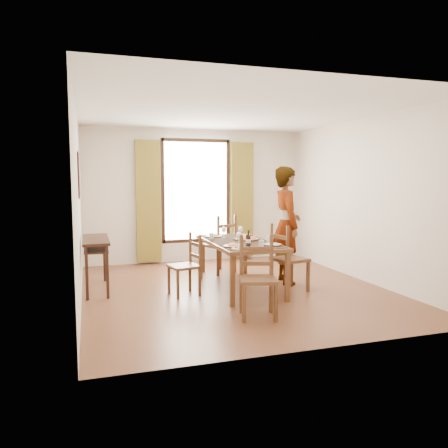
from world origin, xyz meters
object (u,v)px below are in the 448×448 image
object	(u,v)px
console_table	(96,246)
man	(286,225)
pasta_platter	(246,237)
dining_table	(240,245)

from	to	relation	value
console_table	man	distance (m)	3.02
man	pasta_platter	world-z (taller)	man
dining_table	pasta_platter	size ratio (longest dim) A/B	4.54
console_table	pasta_platter	xyz separation A→B (m)	(2.23, -0.56, 0.12)
man	pasta_platter	xyz separation A→B (m)	(-0.75, -0.14, -0.14)
man	pasta_platter	size ratio (longest dim) A/B	4.74
console_table	man	xyz separation A→B (m)	(2.98, -0.42, 0.26)
console_table	dining_table	bearing A→B (deg)	-16.58
console_table	man	size ratio (longest dim) A/B	0.63
dining_table	console_table	bearing A→B (deg)	163.42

